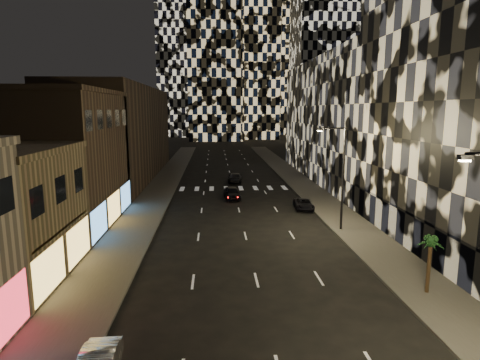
{
  "coord_description": "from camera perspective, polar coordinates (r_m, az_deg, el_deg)",
  "views": [
    {
      "loc": [
        -2.57,
        -3.72,
        10.61
      ],
      "look_at": [
        -0.89,
        22.44,
        6.0
      ],
      "focal_mm": 30.0,
      "sensor_mm": 36.0,
      "label": 1
    }
  ],
  "objects": [
    {
      "name": "sidewalk_left",
      "position": [
        55.24,
        -11.34,
        -1.21
      ],
      "size": [
        4.0,
        120.0,
        0.15
      ],
      "primitive_type": "cube",
      "color": "#47443F",
      "rests_on": "ground"
    },
    {
      "name": "sidewalk_right",
      "position": [
        56.17,
        9.32,
        -0.97
      ],
      "size": [
        4.0,
        120.0,
        0.15
      ],
      "primitive_type": "cube",
      "color": "#47443F",
      "rests_on": "ground"
    },
    {
      "name": "curb_left",
      "position": [
        55.0,
        -9.18,
        -1.2
      ],
      "size": [
        0.2,
        120.0,
        0.15
      ],
      "primitive_type": "cube",
      "color": "#4C4C47",
      "rests_on": "ground"
    },
    {
      "name": "curb_right",
      "position": [
        55.74,
        7.22,
        -1.0
      ],
      "size": [
        0.2,
        120.0,
        0.15
      ],
      "primitive_type": "cube",
      "color": "#4C4C47",
      "rests_on": "ground"
    },
    {
      "name": "retail_brown",
      "position": [
        40.18,
        -24.72,
        2.47
      ],
      "size": [
        10.0,
        15.0,
        12.0
      ],
      "primitive_type": "cube",
      "color": "#4B3A2A",
      "rests_on": "ground"
    },
    {
      "name": "retail_filler_left",
      "position": [
        65.43,
        -16.52,
        6.41
      ],
      "size": [
        10.0,
        40.0,
        14.0
      ],
      "primitive_type": "cube",
      "color": "#4B3A2A",
      "rests_on": "ground"
    },
    {
      "name": "midrise_base",
      "position": [
        33.17,
        23.3,
        -6.8
      ],
      "size": [
        0.6,
        25.0,
        3.0
      ],
      "primitive_type": "cube",
      "color": "#383838",
      "rests_on": "ground"
    },
    {
      "name": "midrise_filler_right",
      "position": [
        64.8,
        16.88,
        8.13
      ],
      "size": [
        16.0,
        40.0,
        18.0
      ],
      "primitive_type": "cube",
      "color": "#232326",
      "rests_on": "ground"
    },
    {
      "name": "streetlight_far",
      "position": [
        35.83,
        14.12,
        1.24
      ],
      "size": [
        2.55,
        0.25,
        9.0
      ],
      "color": "black",
      "rests_on": "sidewalk_right"
    },
    {
      "name": "car_dark_midlane",
      "position": [
        48.18,
        -1.14,
        -1.85
      ],
      "size": [
        2.22,
        4.49,
        1.47
      ],
      "primitive_type": "imported",
      "rotation": [
        0.0,
        0.0,
        0.11
      ],
      "color": "black",
      "rests_on": "ground"
    },
    {
      "name": "car_dark_oncoming",
      "position": [
        59.36,
        -0.67,
        0.36
      ],
      "size": [
        2.38,
        4.92,
        1.38
      ],
      "primitive_type": "imported",
      "rotation": [
        0.0,
        0.0,
        3.04
      ],
      "color": "black",
      "rests_on": "ground"
    },
    {
      "name": "car_dark_rightlane",
      "position": [
        43.78,
        9.06,
        -3.42
      ],
      "size": [
        2.12,
        4.17,
        1.13
      ],
      "primitive_type": "imported",
      "rotation": [
        0.0,
        0.0,
        -0.06
      ],
      "color": "black",
      "rests_on": "ground"
    },
    {
      "name": "palm_tree",
      "position": [
        25.57,
        25.48,
        -8.44
      ],
      "size": [
        1.73,
        1.73,
        3.41
      ],
      "color": "#47331E",
      "rests_on": "sidewalk_right"
    }
  ]
}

